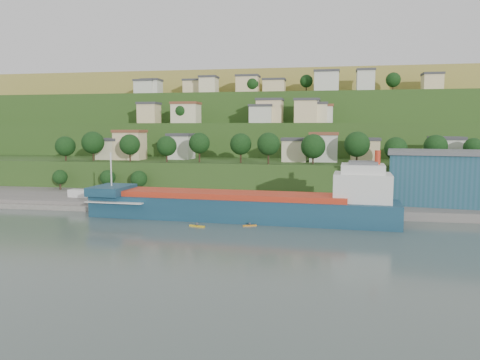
% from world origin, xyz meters
% --- Properties ---
extents(ground, '(500.00, 500.00, 0.00)m').
position_xyz_m(ground, '(0.00, 0.00, 0.00)').
color(ground, '#4B5B54').
rests_on(ground, ground).
extents(quay, '(220.00, 26.00, 4.00)m').
position_xyz_m(quay, '(20.00, 28.00, 0.00)').
color(quay, slate).
rests_on(quay, ground).
extents(pebble_beach, '(40.00, 18.00, 2.40)m').
position_xyz_m(pebble_beach, '(-55.00, 22.00, 0.00)').
color(pebble_beach, slate).
rests_on(pebble_beach, ground).
extents(hillside, '(360.00, 211.12, 96.00)m').
position_xyz_m(hillside, '(-0.02, 168.70, 0.08)').
color(hillside, '#284719').
rests_on(hillside, ground).
extents(cargo_ship_near, '(69.03, 14.41, 17.62)m').
position_xyz_m(cargo_ship_near, '(-0.10, 10.36, 2.81)').
color(cargo_ship_near, '#13344A').
rests_on(cargo_ship_near, ground).
extents(warehouse, '(33.24, 22.94, 12.80)m').
position_xyz_m(warehouse, '(47.14, 29.79, 8.43)').
color(warehouse, '#1E4D5C').
rests_on(warehouse, quay).
extents(caravan, '(6.37, 3.49, 2.82)m').
position_xyz_m(caravan, '(-47.69, 22.46, 2.61)').
color(caravan, white).
rests_on(caravan, pebble_beach).
extents(dinghy, '(4.16, 2.18, 0.79)m').
position_xyz_m(dinghy, '(-47.03, 17.11, 1.60)').
color(dinghy, silver).
rests_on(dinghy, pebble_beach).
extents(kayak_orange, '(2.91, 1.52, 0.73)m').
position_xyz_m(kayak_orange, '(1.07, 3.76, 0.22)').
color(kayak_orange, orange).
rests_on(kayak_orange, ground).
extents(kayak_yellow, '(3.52, 1.54, 0.87)m').
position_xyz_m(kayak_yellow, '(-9.53, 1.11, 0.26)').
color(kayak_yellow, yellow).
rests_on(kayak_yellow, ground).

